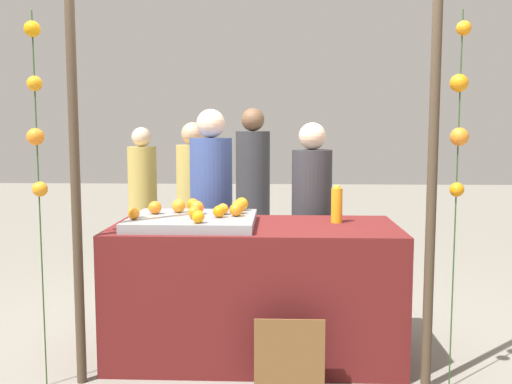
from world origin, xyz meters
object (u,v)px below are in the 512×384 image
Objects in this scene: chalkboard_sign at (289,358)px; vendor_left at (212,222)px; orange_0 at (242,204)px; vendor_right at (311,229)px; juice_bottle at (337,205)px; stall_counter at (255,290)px; orange_1 at (238,207)px.

vendor_left reaches higher than chalkboard_sign.
vendor_right reaches higher than orange_0.
orange_0 is 0.75m from vendor_right.
chalkboard_sign is (0.32, -0.84, -0.76)m from orange_0.
juice_bottle is at bearing -11.23° from orange_0.
juice_bottle reaches higher than chalkboard_sign.
stall_counter is 1.20× the size of vendor_right.
vendor_left is at bearing 177.77° from vendor_right.
vendor_right is (0.19, 1.31, 0.51)m from chalkboard_sign.
juice_bottle is 1.14m from vendor_left.
juice_bottle is 0.55× the size of chalkboard_sign.
stall_counter is at bearing -63.54° from vendor_left.
stall_counter is 20.45× the size of orange_1.
chalkboard_sign is (-0.32, -0.71, -0.78)m from juice_bottle.
orange_0 reaches higher than chalkboard_sign.
vendor_right is (0.51, 0.48, -0.26)m from orange_0.
vendor_left is 0.79m from vendor_right.
orange_0 is at bearing 110.96° from chalkboard_sign.
orange_0 is 0.36× the size of juice_bottle.
juice_bottle reaches higher than stall_counter.
vendor_left reaches higher than orange_0.
orange_0 is at bearing -136.93° from vendor_right.
stall_counter is at bearing -119.47° from vendor_right.
vendor_left is (-0.37, 0.75, 0.33)m from stall_counter.
orange_0 is 0.06× the size of vendor_left.
chalkboard_sign is (0.22, -0.59, -0.22)m from stall_counter.
orange_1 is at bearing 116.16° from chalkboard_sign.
orange_1 is 0.74m from vendor_left.
stall_counter is 1.13× the size of vendor_left.
stall_counter is 0.60m from orange_0.
chalkboard_sign is at bearing -69.04° from orange_0.
vendor_left reaches higher than vendor_right.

